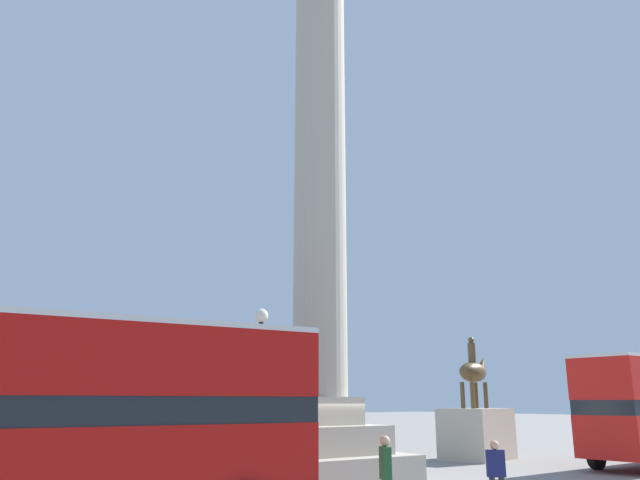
{
  "coord_description": "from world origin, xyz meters",
  "views": [
    {
      "loc": [
        -12.48,
        -17.77,
        2.58
      ],
      "look_at": [
        0.0,
        0.0,
        8.2
      ],
      "focal_mm": 35.0,
      "sensor_mm": 36.0,
      "label": 1
    }
  ],
  "objects": [
    {
      "name": "equestrian_statue",
      "position": [
        10.49,
        2.46,
        1.45
      ],
      "size": [
        3.73,
        3.05,
        5.52
      ],
      "rotation": [
        0.0,
        0.0,
        0.24
      ],
      "color": "#ADA593",
      "rests_on": "ground_plane"
    },
    {
      "name": "bus_a",
      "position": [
        -9.92,
        -4.55,
        2.33
      ],
      "size": [
        11.47,
        3.26,
        4.2
      ],
      "rotation": [
        0.0,
        0.0,
        -0.06
      ],
      "color": "#A80F0C",
      "rests_on": "ground_plane"
    },
    {
      "name": "street_lamp",
      "position": [
        -3.38,
        -1.8,
        2.88
      ],
      "size": [
        0.41,
        0.41,
        5.22
      ],
      "color": "black",
      "rests_on": "ground_plane"
    },
    {
      "name": "pedestrian_near_lamp",
      "position": [
        -2.8,
        -6.53,
        1.05
      ],
      "size": [
        0.4,
        0.51,
        1.83
      ],
      "rotation": [
        0.0,
        0.0,
        4.21
      ],
      "color": "#192347",
      "rests_on": "ground_plane"
    },
    {
      "name": "pedestrian_by_plinth",
      "position": [
        0.24,
        -7.1,
        0.91
      ],
      "size": [
        0.46,
        0.38,
        1.64
      ],
      "rotation": [
        0.0,
        0.0,
        2.56
      ],
      "color": "#28282D",
      "rests_on": "ground_plane"
    },
    {
      "name": "monument_column",
      "position": [
        0.0,
        0.0,
        10.17
      ],
      "size": [
        4.89,
        4.89,
        25.89
      ],
      "color": "#ADA593",
      "rests_on": "ground_plane"
    }
  ]
}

